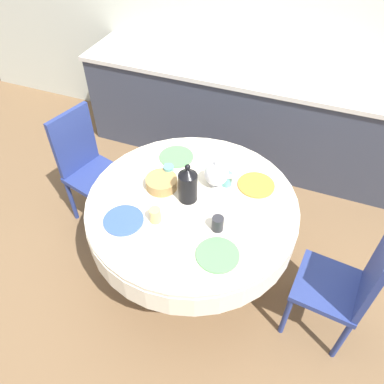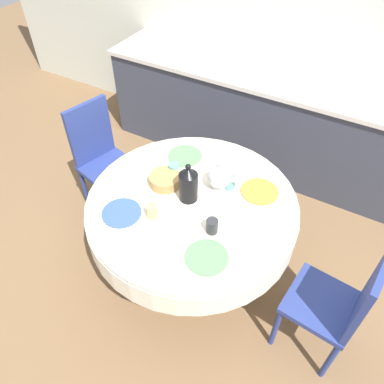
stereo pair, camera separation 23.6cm
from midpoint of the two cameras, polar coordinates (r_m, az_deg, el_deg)
name	(u,v)px [view 2 (the right image)]	position (r m, az deg, el deg)	size (l,w,h in m)	color
ground_plane	(192,267)	(3.00, 2.29, -11.48)	(12.00, 12.00, 0.00)	brown
wall_back	(299,20)	(3.64, 18.00, 23.64)	(7.00, 0.05, 2.60)	beige
kitchen_counter	(270,122)	(3.71, 13.69, 10.26)	(3.24, 0.64, 0.93)	#383D4C
dining_table	(192,213)	(2.50, 2.70, -3.42)	(1.38, 1.38, 0.75)	olive
chair_left	(340,303)	(2.42, 24.30, -15.31)	(0.44, 0.44, 0.99)	navy
chair_right	(102,155)	(3.15, -11.56, 5.38)	(0.49, 0.49, 0.99)	navy
plate_near_left	(122,213)	(2.35, -7.89, -3.33)	(0.25, 0.25, 0.01)	#3856AD
cup_near_left	(152,211)	(2.29, -3.19, -3.08)	(0.07, 0.07, 0.10)	#DBB766
plate_near_right	(207,257)	(2.13, 5.49, -10.05)	(0.25, 0.25, 0.01)	#5BA85B
cup_near_right	(212,226)	(2.22, 6.12, -5.34)	(0.07, 0.07, 0.10)	#28282D
plate_far_left	(185,156)	(2.74, 1.40, 5.44)	(0.25, 0.25, 0.01)	#5BA85B
cup_far_left	(174,170)	(2.56, -0.17, 3.29)	(0.07, 0.07, 0.10)	#5BA39E
plate_far_right	(260,191)	(2.53, 12.91, -0.04)	(0.25, 0.25, 0.01)	orange
cup_far_right	(230,183)	(2.49, 8.52, 1.30)	(0.07, 0.07, 0.10)	#5BA39E
coffee_carafe	(188,184)	(2.34, 2.31, 1.05)	(0.12, 0.12, 0.29)	black
teapot	(220,176)	(2.46, 7.01, 2.25)	(0.22, 0.16, 0.21)	white
bread_basket	(165,180)	(2.50, -1.48, 1.72)	(0.21, 0.21, 0.07)	#AD844C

